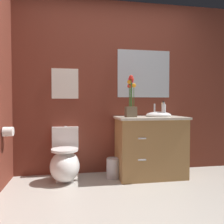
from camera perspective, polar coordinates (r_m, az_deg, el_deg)
ground_plane at (r=2.12m, az=6.90°, el=-26.20°), size 9.06×9.06×0.00m
wall_back at (r=3.37m, az=2.94°, el=6.28°), size 4.23×0.05×2.50m
toilet at (r=3.07m, az=-11.84°, el=-12.27°), size 0.38×0.59×0.69m
vanity_cabinet at (r=3.18m, az=9.67°, el=-8.41°), size 0.94×0.56×1.01m
flower_vase at (r=3.01m, az=4.80°, el=2.49°), size 0.14×0.14×0.56m
soap_bottle at (r=3.31m, az=12.85°, el=0.71°), size 0.05×0.05×0.22m
lotion_bottle at (r=3.13m, az=12.96°, el=0.42°), size 0.06×0.06×0.20m
trash_bin at (r=3.13m, az=0.28°, el=-13.99°), size 0.18×0.18×0.27m
wall_poster at (r=3.26m, az=-11.81°, el=7.05°), size 0.37×0.01×0.42m
wall_mirror at (r=3.44m, az=8.08°, el=9.53°), size 0.80×0.01×0.70m
toilet_paper_roll at (r=2.90m, az=-24.80°, el=-4.52°), size 0.11×0.11×0.11m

